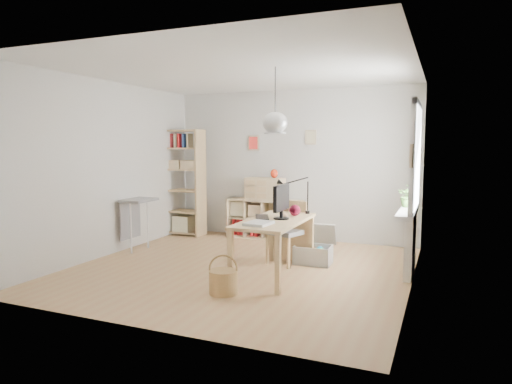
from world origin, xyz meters
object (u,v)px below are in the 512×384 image
at_px(storage_chest, 314,251).
at_px(cube_shelf, 264,222).
at_px(tall_bookshelf, 183,178).
at_px(desk, 275,227).
at_px(monitor, 281,200).
at_px(drawer_chest, 265,189).
at_px(chair, 289,228).

bearing_deg(storage_chest, cube_shelf, 132.43).
height_order(cube_shelf, tall_bookshelf, tall_bookshelf).
xyz_separation_m(desk, storage_chest, (0.31, 0.84, -0.48)).
relative_size(monitor, drawer_chest, 0.74).
bearing_deg(drawer_chest, tall_bookshelf, -167.10).
relative_size(cube_shelf, monitor, 2.70).
relative_size(desk, storage_chest, 2.50).
height_order(cube_shelf, drawer_chest, drawer_chest).
bearing_deg(storage_chest, tall_bookshelf, 157.67).
distance_m(cube_shelf, tall_bookshelf, 1.77).
bearing_deg(desk, storage_chest, 69.48).
bearing_deg(chair, monitor, -61.69).
xyz_separation_m(cube_shelf, storage_chest, (1.33, -1.40, -0.12)).
height_order(cube_shelf, monitor, monitor).
relative_size(chair, monitor, 1.75).
height_order(monitor, drawer_chest, monitor).
bearing_deg(desk, monitor, 49.56).
distance_m(tall_bookshelf, monitor, 3.25).
bearing_deg(monitor, desk, -131.09).
height_order(desk, cube_shelf, desk).
bearing_deg(drawer_chest, monitor, -59.01).
bearing_deg(tall_bookshelf, chair, -26.36).
height_order(desk, chair, chair).
bearing_deg(drawer_chest, chair, -53.14).
xyz_separation_m(desk, drawer_chest, (-1.00, 2.19, 0.26)).
distance_m(monitor, drawer_chest, 2.37).
bearing_deg(cube_shelf, desk, -65.39).
xyz_separation_m(tall_bookshelf, chair, (2.55, -1.26, -0.57)).
distance_m(storage_chest, monitor, 1.15).
distance_m(desk, chair, 0.70).
relative_size(desk, chair, 1.66).
distance_m(cube_shelf, drawer_chest, 0.62).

